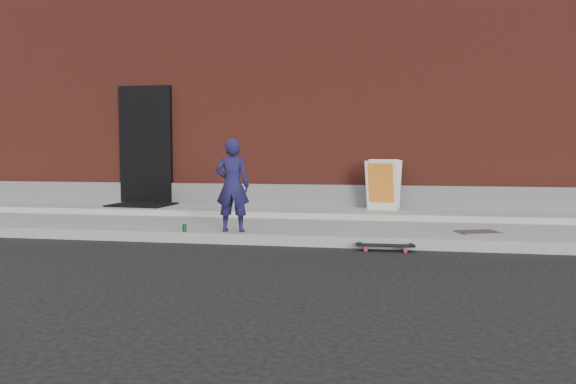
% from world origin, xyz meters
% --- Properties ---
extents(ground, '(80.00, 80.00, 0.00)m').
position_xyz_m(ground, '(0.00, 0.00, 0.00)').
color(ground, black).
rests_on(ground, ground).
extents(sidewalk, '(20.00, 3.00, 0.15)m').
position_xyz_m(sidewalk, '(0.00, 1.50, 0.07)').
color(sidewalk, gray).
rests_on(sidewalk, ground).
extents(apron, '(20.00, 1.20, 0.10)m').
position_xyz_m(apron, '(0.00, 2.40, 0.20)').
color(apron, '#969691').
rests_on(apron, sidewalk).
extents(building, '(20.00, 8.10, 5.00)m').
position_xyz_m(building, '(-0.00, 6.99, 2.50)').
color(building, maroon).
rests_on(building, ground).
extents(child, '(0.49, 0.34, 1.30)m').
position_xyz_m(child, '(-0.08, 0.20, 0.80)').
color(child, '#1A1741').
rests_on(child, sidewalk).
extents(skateboard, '(0.72, 0.21, 0.08)m').
position_xyz_m(skateboard, '(2.03, -0.12, 0.07)').
color(skateboard, red).
rests_on(skateboard, ground).
extents(pizza_sign, '(0.64, 0.72, 0.88)m').
position_xyz_m(pizza_sign, '(1.96, 2.58, 0.69)').
color(pizza_sign, silver).
rests_on(pizza_sign, apron).
extents(soda_can, '(0.06, 0.06, 0.11)m').
position_xyz_m(soda_can, '(-0.73, 0.05, 0.20)').
color(soda_can, '#197F3C').
rests_on(soda_can, sidewalk).
extents(doormat, '(1.15, 0.96, 0.03)m').
position_xyz_m(doormat, '(-2.50, 2.50, 0.27)').
color(doormat, black).
rests_on(doormat, apron).
extents(utility_plate, '(0.66, 0.54, 0.02)m').
position_xyz_m(utility_plate, '(3.28, 0.69, 0.16)').
color(utility_plate, '#545559').
rests_on(utility_plate, sidewalk).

